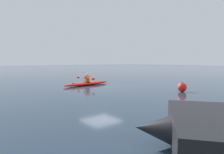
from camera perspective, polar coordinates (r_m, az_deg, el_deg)
name	(u,v)px	position (r m, az deg, el deg)	size (l,w,h in m)	color
ground_plane	(101,87)	(14.40, -3.22, -2.99)	(160.00, 160.00, 0.00)	#1E2D3D
kayak	(87,83)	(15.70, -7.31, -1.88)	(4.33, 1.07, 0.27)	red
kayaker	(87,78)	(15.68, -7.23, -0.34)	(0.51, 2.32, 0.70)	#E04C14
mooring_buoy_channel_marker	(182,87)	(12.99, 19.67, -2.84)	(0.56, 0.56, 0.60)	red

